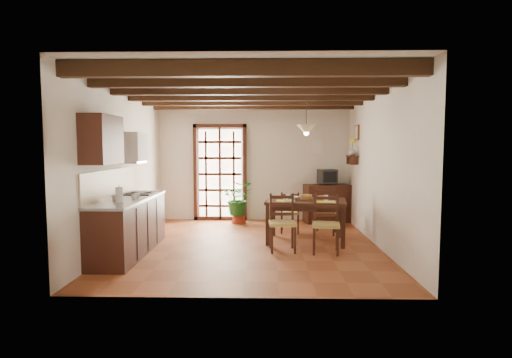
{
  "coord_description": "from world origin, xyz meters",
  "views": [
    {
      "loc": [
        0.27,
        -6.99,
        1.75
      ],
      "look_at": [
        0.1,
        0.4,
        1.15
      ],
      "focal_mm": 28.0,
      "sensor_mm": 36.0,
      "label": 1
    }
  ],
  "objects_px": {
    "kitchen_counter": "(129,225)",
    "chair_far_right": "(325,219)",
    "chair_far_left": "(290,220)",
    "chair_near_left": "(282,233)",
    "sideboard": "(327,203)",
    "chair_near_right": "(326,235)",
    "dining_table": "(306,205)",
    "crt_tv": "(327,176)",
    "potted_plant": "(239,198)",
    "pendant_lamp": "(306,129)"
  },
  "relations": [
    {
      "from": "kitchen_counter",
      "to": "potted_plant",
      "type": "relative_size",
      "value": 1.11
    },
    {
      "from": "crt_tv",
      "to": "dining_table",
      "type": "bearing_deg",
      "value": -122.68
    },
    {
      "from": "dining_table",
      "to": "chair_near_left",
      "type": "xyz_separation_m",
      "value": [
        -0.46,
        -0.67,
        -0.38
      ]
    },
    {
      "from": "chair_far_left",
      "to": "chair_far_right",
      "type": "distance_m",
      "value": 0.71
    },
    {
      "from": "sideboard",
      "to": "kitchen_counter",
      "type": "bearing_deg",
      "value": -153.69
    },
    {
      "from": "dining_table",
      "to": "crt_tv",
      "type": "relative_size",
      "value": 3.41
    },
    {
      "from": "dining_table",
      "to": "chair_near_right",
      "type": "height_order",
      "value": "chair_near_right"
    },
    {
      "from": "chair_far_right",
      "to": "pendant_lamp",
      "type": "relative_size",
      "value": 1.11
    },
    {
      "from": "kitchen_counter",
      "to": "dining_table",
      "type": "xyz_separation_m",
      "value": [
        2.98,
        0.89,
        0.2
      ]
    },
    {
      "from": "chair_near_left",
      "to": "chair_near_right",
      "type": "relative_size",
      "value": 1.0
    },
    {
      "from": "chair_far_right",
      "to": "pendant_lamp",
      "type": "bearing_deg",
      "value": 67.31
    },
    {
      "from": "kitchen_counter",
      "to": "chair_far_right",
      "type": "height_order",
      "value": "kitchen_counter"
    },
    {
      "from": "kitchen_counter",
      "to": "chair_far_right",
      "type": "distance_m",
      "value": 3.78
    },
    {
      "from": "chair_far_right",
      "to": "potted_plant",
      "type": "height_order",
      "value": "potted_plant"
    },
    {
      "from": "potted_plant",
      "to": "pendant_lamp",
      "type": "distance_m",
      "value": 2.63
    },
    {
      "from": "chair_far_left",
      "to": "potted_plant",
      "type": "relative_size",
      "value": 0.41
    },
    {
      "from": "chair_far_left",
      "to": "potted_plant",
      "type": "xyz_separation_m",
      "value": [
        -1.12,
        0.99,
        0.31
      ]
    },
    {
      "from": "pendant_lamp",
      "to": "kitchen_counter",
      "type": "bearing_deg",
      "value": -161.59
    },
    {
      "from": "dining_table",
      "to": "sideboard",
      "type": "distance_m",
      "value": 2.06
    },
    {
      "from": "potted_plant",
      "to": "pendant_lamp",
      "type": "relative_size",
      "value": 2.4
    },
    {
      "from": "chair_near_right",
      "to": "crt_tv",
      "type": "distance_m",
      "value": 2.84
    },
    {
      "from": "crt_tv",
      "to": "chair_far_left",
      "type": "bearing_deg",
      "value": -142.07
    },
    {
      "from": "kitchen_counter",
      "to": "potted_plant",
      "type": "distance_m",
      "value": 3.11
    },
    {
      "from": "chair_near_right",
      "to": "kitchen_counter",
      "type": "bearing_deg",
      "value": -170.1
    },
    {
      "from": "chair_near_right",
      "to": "pendant_lamp",
      "type": "xyz_separation_m",
      "value": [
        -0.25,
        0.88,
        1.78
      ]
    },
    {
      "from": "dining_table",
      "to": "chair_near_right",
      "type": "xyz_separation_m",
      "value": [
        0.25,
        -0.78,
        -0.38
      ]
    },
    {
      "from": "chair_far_left",
      "to": "crt_tv",
      "type": "relative_size",
      "value": 1.85
    },
    {
      "from": "dining_table",
      "to": "crt_tv",
      "type": "xyz_separation_m",
      "value": [
        0.68,
        1.93,
        0.39
      ]
    },
    {
      "from": "kitchen_counter",
      "to": "pendant_lamp",
      "type": "xyz_separation_m",
      "value": [
        2.98,
        0.99,
        1.6
      ]
    },
    {
      "from": "potted_plant",
      "to": "chair_near_right",
      "type": "bearing_deg",
      "value": -57.66
    },
    {
      "from": "chair_far_left",
      "to": "chair_near_left",
      "type": "bearing_deg",
      "value": 85.5
    },
    {
      "from": "chair_near_right",
      "to": "chair_far_left",
      "type": "bearing_deg",
      "value": 115.45
    },
    {
      "from": "kitchen_counter",
      "to": "chair_far_right",
      "type": "relative_size",
      "value": 2.4
    },
    {
      "from": "kitchen_counter",
      "to": "chair_near_right",
      "type": "bearing_deg",
      "value": 2.07
    },
    {
      "from": "crt_tv",
      "to": "pendant_lamp",
      "type": "height_order",
      "value": "pendant_lamp"
    },
    {
      "from": "chair_near_left",
      "to": "potted_plant",
      "type": "xyz_separation_m",
      "value": [
        -0.9,
        2.44,
        0.27
      ]
    },
    {
      "from": "chair_far_left",
      "to": "sideboard",
      "type": "xyz_separation_m",
      "value": [
        0.93,
        1.16,
        0.17
      ]
    },
    {
      "from": "sideboard",
      "to": "dining_table",
      "type": "bearing_deg",
      "value": -120.74
    },
    {
      "from": "kitchen_counter",
      "to": "chair_far_left",
      "type": "xyz_separation_m",
      "value": [
        2.73,
        1.67,
        -0.21
      ]
    },
    {
      "from": "sideboard",
      "to": "pendant_lamp",
      "type": "distance_m",
      "value": 2.55
    },
    {
      "from": "chair_near_left",
      "to": "kitchen_counter",
      "type": "bearing_deg",
      "value": -178.0
    },
    {
      "from": "chair_near_right",
      "to": "chair_far_right",
      "type": "bearing_deg",
      "value": 89.52
    },
    {
      "from": "chair_near_left",
      "to": "sideboard",
      "type": "relative_size",
      "value": 0.93
    },
    {
      "from": "potted_plant",
      "to": "chair_far_left",
      "type": "bearing_deg",
      "value": -41.57
    },
    {
      "from": "chair_far_right",
      "to": "sideboard",
      "type": "xyz_separation_m",
      "value": [
        0.22,
        1.26,
        0.14
      ]
    },
    {
      "from": "chair_far_left",
      "to": "chair_far_right",
      "type": "xyz_separation_m",
      "value": [
        0.7,
        -0.11,
        0.03
      ]
    },
    {
      "from": "pendant_lamp",
      "to": "chair_near_left",
      "type": "bearing_deg",
      "value": -121.0
    },
    {
      "from": "chair_near_left",
      "to": "crt_tv",
      "type": "xyz_separation_m",
      "value": [
        1.14,
        2.6,
        0.77
      ]
    },
    {
      "from": "kitchen_counter",
      "to": "dining_table",
      "type": "bearing_deg",
      "value": 16.66
    },
    {
      "from": "kitchen_counter",
      "to": "sideboard",
      "type": "distance_m",
      "value": 4.62
    }
  ]
}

